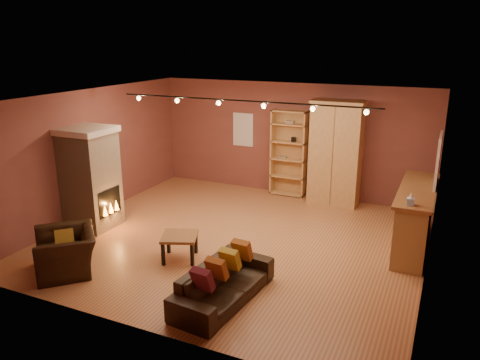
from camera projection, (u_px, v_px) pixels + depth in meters
The scene contains 16 objects.
floor at pixel (236, 239), 9.28m from camera, with size 7.00×7.00×0.00m, color #9C5E37.
ceiling at pixel (236, 97), 8.46m from camera, with size 7.00×7.00×0.00m, color brown.
back_wall at pixel (291, 139), 11.70m from camera, with size 7.00×0.02×2.80m, color brown.
left_wall at pixel (92, 154), 10.26m from camera, with size 0.02×6.50×2.80m, color brown.
right_wall at pixel (434, 196), 7.48m from camera, with size 0.02×6.50×2.80m, color brown.
fireplace at pixel (91, 178), 9.65m from camera, with size 1.01×0.98×2.12m.
back_window at pixel (243, 130), 12.15m from camera, with size 0.56×0.04×0.86m, color white.
bookcase at pixel (289, 152), 11.68m from camera, with size 0.88×0.34×2.16m.
armoire at pixel (336, 153), 10.99m from camera, with size 1.22×0.69×2.48m.
bar_counter at pixel (415, 218), 8.77m from camera, with size 0.65×2.47×1.18m.
tissue_box at pixel (411, 200), 7.71m from camera, with size 0.14×0.14×0.23m.
right_window at pixel (438, 161), 8.64m from camera, with size 0.05×0.90×1.00m, color white.
loveseat at pixel (224, 277), 7.02m from camera, with size 0.76×1.98×0.79m.
armchair at pixel (65, 245), 7.89m from camera, with size 1.27×1.27×0.95m.
coffee_table at pixel (180, 239), 8.35m from camera, with size 0.80×0.80×0.46m.
track_rail at pixel (241, 102), 8.67m from camera, with size 5.20×0.09×0.13m.
Camera 1 is at (3.60, -7.74, 3.82)m, focal length 35.00 mm.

